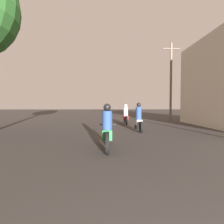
% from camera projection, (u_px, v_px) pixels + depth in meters
% --- Properties ---
extents(motorcycle_green, '(0.60, 1.97, 1.48)m').
position_uv_depth(motorcycle_green, '(107.00, 131.00, 5.69)').
color(motorcycle_green, black).
rests_on(motorcycle_green, ground_plane).
extents(motorcycle_silver, '(0.60, 2.03, 1.58)m').
position_uv_depth(motorcycle_silver, '(138.00, 119.00, 9.78)').
color(motorcycle_silver, black).
rests_on(motorcycle_silver, ground_plane).
extents(motorcycle_red, '(0.60, 2.02, 1.50)m').
position_uv_depth(motorcycle_red, '(126.00, 116.00, 13.30)').
color(motorcycle_red, black).
rests_on(motorcycle_red, ground_plane).
extents(utility_pole_far, '(1.60, 0.20, 7.03)m').
position_uv_depth(utility_pole_far, '(171.00, 80.00, 15.84)').
color(utility_pole_far, '#6B5B4C').
rests_on(utility_pole_far, ground_plane).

